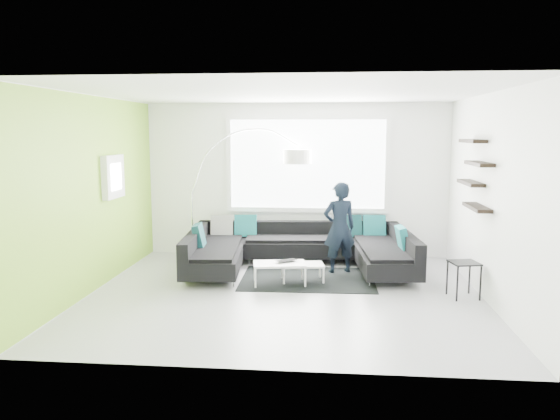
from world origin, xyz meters
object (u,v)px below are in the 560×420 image
object	(u,v)px
sectional_sofa	(299,250)
laptop	(288,262)
person	(339,228)
side_table	(464,280)
coffee_table	(291,272)
arc_lamp	(192,194)

from	to	relation	value
sectional_sofa	laptop	distance (m)	0.79
sectional_sofa	person	world-z (taller)	person
person	laptop	distance (m)	1.15
person	side_table	bearing A→B (deg)	125.75
side_table	person	distance (m)	2.14
coffee_table	side_table	world-z (taller)	side_table
arc_lamp	laptop	world-z (taller)	arc_lamp
coffee_table	side_table	xyz separation A→B (m)	(2.43, -0.52, 0.09)
arc_lamp	side_table	xyz separation A→B (m)	(4.35, -2.06, -0.92)
side_table	laptop	world-z (taller)	side_table
sectional_sofa	side_table	bearing A→B (deg)	-32.80
person	laptop	bearing A→B (deg)	24.96
side_table	laptop	xyz separation A→B (m)	(-2.48, 0.47, 0.09)
sectional_sofa	laptop	world-z (taller)	sectional_sofa
side_table	person	bearing A→B (deg)	144.51
arc_lamp	person	size ratio (longest dim) A/B	1.58
person	arc_lamp	bearing A→B (deg)	-36.52
coffee_table	person	bearing A→B (deg)	33.88
sectional_sofa	laptop	bearing A→B (deg)	-103.85
coffee_table	sectional_sofa	bearing A→B (deg)	74.10
laptop	arc_lamp	bearing A→B (deg)	104.39
side_table	person	xyz separation A→B (m)	(-1.70, 1.21, 0.49)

